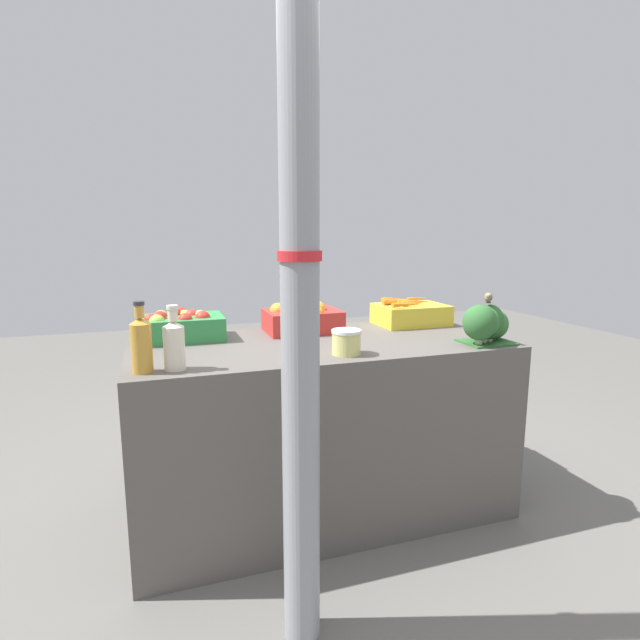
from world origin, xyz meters
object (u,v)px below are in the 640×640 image
Objects in this scene: support_pole at (300,294)px; sparrow_bird at (488,297)px; juice_bottle_amber at (141,343)px; pickle_jar at (346,342)px; carrot_crate at (410,313)px; broccoli_pile at (486,323)px; juice_bottle_cloudy at (174,343)px; apple_crate at (181,325)px; orange_crate at (304,318)px.

sparrow_bird is at bearing 24.16° from support_pole.
pickle_jar is (0.79, 0.02, -0.06)m from juice_bottle_amber.
broccoli_pile reaches higher than carrot_crate.
juice_bottle_cloudy is (-0.35, 0.44, -0.22)m from support_pole.
carrot_crate is 2.97× the size of pickle_jar.
pickle_jar is at bearing 54.37° from support_pole.
apple_crate is at bearing 140.51° from pickle_jar.
pickle_jar is 0.70m from sparrow_bird.
broccoli_pile is at bearing 24.28° from support_pole.
juice_bottle_cloudy is 0.68m from pickle_jar.
support_pole is at bearing -125.63° from pickle_jar.
sparrow_bird is at bearing 0.31° from juice_bottle_amber.
apple_crate is at bearing 106.97° from support_pole.
carrot_crate is 1.37× the size of broccoli_pile.
orange_crate reaches higher than apple_crate.
support_pole is 1.36m from carrot_crate.
support_pole is 0.63m from pickle_jar.
orange_crate is 0.94m from juice_bottle_amber.
broccoli_pile is at bearing -79.47° from carrot_crate.
sparrow_bird is (1.36, 0.01, 0.11)m from juice_bottle_cloudy.
orange_crate is 0.53m from pickle_jar.
broccoli_pile is 1.12× the size of juice_bottle_cloudy.
support_pole reaches higher than orange_crate.
juice_bottle_amber reaches higher than orange_crate.
pickle_jar is at bearing -57.36° from sparrow_bird.
juice_bottle_cloudy is at bearing -95.52° from apple_crate.
broccoli_pile is (1.30, -0.53, 0.02)m from apple_crate.
apple_crate is 0.82m from pickle_jar.
apple_crate is 0.60m from orange_crate.
carrot_crate is (0.91, 0.98, -0.26)m from support_pole.
juice_bottle_amber is at bearing -144.76° from orange_crate.
sparrow_bird is at bearing -22.03° from apple_crate.
support_pole is 18.44× the size of pickle_jar.
pickle_jar is (0.03, -0.52, -0.02)m from orange_crate.
carrot_crate is at bearing 47.19° from support_pole.
support_pole reaches higher than carrot_crate.
juice_bottle_amber is at bearing -179.63° from broccoli_pile.
support_pole is 6.21× the size of orange_crate.
support_pole is 1.11m from sparrow_bird.
juice_bottle_amber is at bearing 136.23° from support_pole.
juice_bottle_amber is (-1.37, -0.54, 0.05)m from carrot_crate.
orange_crate is 0.89m from sparrow_bird.
orange_crate is at bearing -93.76° from sparrow_bird.
carrot_crate is 0.56m from sparrow_bird.
orange_crate is 1.42× the size of juice_bottle_amber.
sparrow_bird is (1.31, -0.53, 0.14)m from apple_crate.
juice_bottle_cloudy is 1.36m from sparrow_bird.
support_pole is 0.61m from juice_bottle_cloudy.
support_pole is 19.10× the size of sparrow_bird.
sparrow_bird reaches higher than orange_crate.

